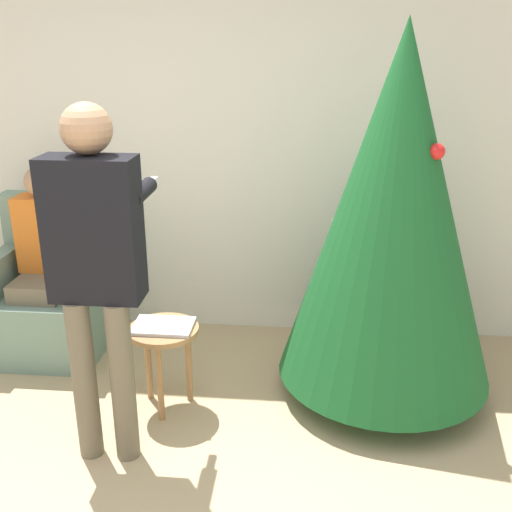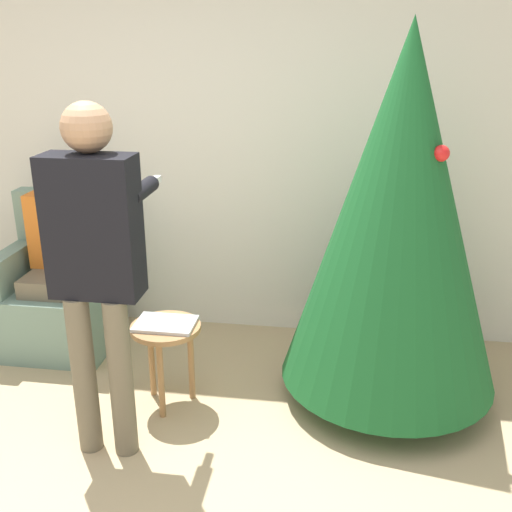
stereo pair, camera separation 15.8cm
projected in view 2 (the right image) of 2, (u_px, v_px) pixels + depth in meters
wall_back at (218, 143)px, 4.07m from camera, size 8.00×0.06×2.70m
christmas_tree at (399, 213)px, 3.23m from camera, size 1.23×1.23×2.13m
armchair at (62, 294)px, 4.12m from camera, size 0.71×0.66×1.04m
person_seated at (55, 250)px, 3.98m from camera, size 0.36×0.46×1.26m
person_standing at (95, 253)px, 2.83m from camera, size 0.45×0.57×1.77m
side_stool at (166, 339)px, 3.39m from camera, size 0.40×0.40×0.51m
laptop at (165, 324)px, 3.36m from camera, size 0.33×0.23×0.02m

